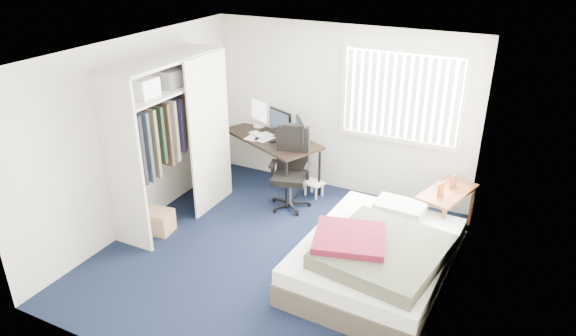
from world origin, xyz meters
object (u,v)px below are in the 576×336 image
(desk, at_px, (273,136))
(office_chair, at_px, (291,176))
(bed, at_px, (376,257))
(nightstand, at_px, (447,195))

(desk, height_order, office_chair, desk)
(desk, height_order, bed, desk)
(office_chair, distance_m, nightstand, 2.15)
(desk, xyz_separation_m, office_chair, (0.54, -0.48, -0.36))
(office_chair, height_order, bed, office_chair)
(desk, height_order, nightstand, desk)
(desk, distance_m, bed, 2.78)
(office_chair, distance_m, bed, 2.02)
(bed, bearing_deg, desk, 143.26)
(office_chair, xyz_separation_m, bed, (1.65, -1.16, -0.17))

